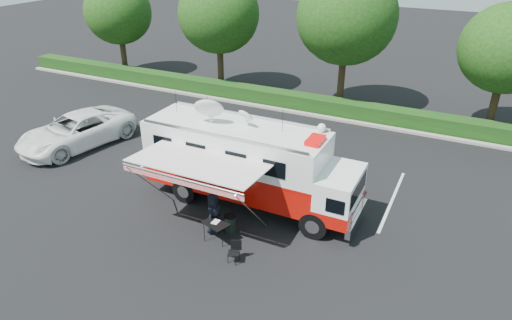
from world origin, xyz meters
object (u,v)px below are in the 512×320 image
Objects in this scene: command_truck at (249,164)px; trash_bin at (230,223)px; white_suv at (79,145)px; folding_table at (216,224)px.

trash_bin is (0.27, -2.19, -1.55)m from command_truck.
command_truck is 2.70m from trash_bin.
folding_table is (11.26, -4.11, 0.77)m from white_suv.
white_suv is at bearing 174.11° from command_truck.
command_truck is at bearing 91.91° from folding_table.
white_suv reaches higher than folding_table.
white_suv is 12.01m from folding_table.
trash_bin is at bearing -4.06° from white_suv.
white_suv is 5.64× the size of folding_table.
folding_table is at bearing -7.80° from white_suv.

